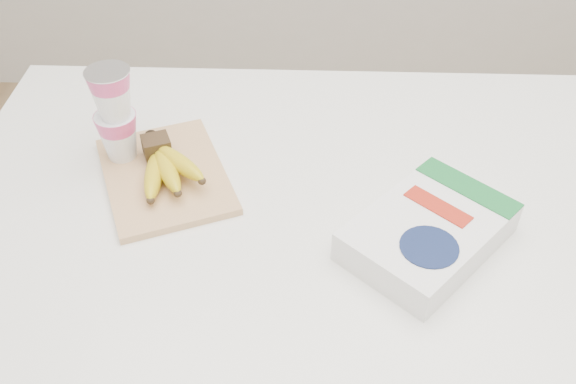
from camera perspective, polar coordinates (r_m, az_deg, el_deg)
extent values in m
cube|color=white|center=(1.48, 3.19, -16.02)|extent=(1.35, 0.90, 1.02)
cube|color=tan|center=(1.16, -10.89, 1.45)|extent=(0.30, 0.34, 0.01)
cube|color=#382816|center=(1.18, -11.62, 4.03)|extent=(0.06, 0.06, 0.03)
ellipsoid|color=gold|center=(1.13, -11.84, 1.51)|extent=(0.05, 0.15, 0.04)
sphere|color=#382816|center=(1.08, -12.12, -0.74)|extent=(0.01, 0.01, 0.01)
ellipsoid|color=gold|center=(1.13, -10.70, 1.94)|extent=(0.09, 0.14, 0.04)
sphere|color=#382816|center=(1.08, -9.77, -0.12)|extent=(0.01, 0.01, 0.01)
ellipsoid|color=gold|center=(1.13, -9.67, 2.59)|extent=(0.12, 0.12, 0.04)
sphere|color=#382816|center=(1.09, -7.65, 0.97)|extent=(0.01, 0.01, 0.01)
cylinder|color=silver|center=(1.11, -15.82, 10.27)|extent=(0.08, 0.08, 0.00)
cube|color=white|center=(1.03, 12.33, -3.53)|extent=(0.30, 0.31, 0.06)
cube|color=#176B2F|center=(1.08, 15.73, 0.44)|extent=(0.16, 0.15, 0.00)
cylinder|color=#121E43|center=(0.97, 12.44, -4.79)|extent=(0.12, 0.12, 0.00)
cube|color=#B12414|center=(1.04, 13.18, -1.24)|extent=(0.10, 0.10, 0.00)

